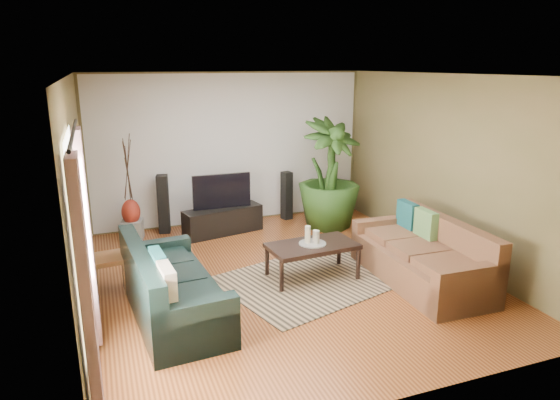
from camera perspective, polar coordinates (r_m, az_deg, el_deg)
name	(u,v)px	position (r m, az deg, el deg)	size (l,w,h in m)	color
floor	(285,277)	(6.92, 0.58, -8.83)	(5.50, 5.50, 0.00)	#9C5228
ceiling	(286,75)	(6.32, 0.65, 14.12)	(5.50, 5.50, 0.00)	white
wall_back	(231,149)	(9.06, -5.65, 5.84)	(5.00, 5.00, 0.00)	brown
wall_front	(408,255)	(4.15, 14.40, -6.11)	(5.00, 5.00, 0.00)	brown
wall_left	(79,199)	(6.09, -21.95, 0.09)	(5.50, 5.50, 0.00)	brown
wall_right	(444,168)	(7.72, 18.24, 3.49)	(5.50, 5.50, 0.00)	brown
backwall_panel	(231,149)	(9.05, -5.63, 5.83)	(4.90, 4.90, 0.00)	white
window_pane	(78,240)	(4.53, -22.06, -4.26)	(1.80, 1.80, 0.00)	white
curtain_near	(87,305)	(3.93, -21.15, -11.14)	(0.08, 0.35, 2.20)	gray
curtain_far	(88,239)	(5.32, -21.12, -4.17)	(0.08, 0.35, 2.20)	gray
curtain_rod	(73,133)	(4.33, -22.59, 7.10)	(0.03, 0.03, 1.90)	black
sofa_left	(173,281)	(5.92, -12.12, -9.04)	(2.06, 0.88, 0.85)	black
sofa_right	(420,252)	(6.90, 15.75, -5.69)	(2.12, 0.95, 0.85)	brown
area_rug	(316,277)	(6.92, 4.16, -8.82)	(2.48, 1.75, 0.01)	tan
coffee_table	(312,261)	(6.84, 3.70, -6.94)	(1.18, 0.65, 0.48)	black
candle_tray	(312,243)	(6.75, 3.73, -4.98)	(0.37, 0.37, 0.02)	gray
candle_tall	(308,234)	(6.71, 3.18, -3.95)	(0.08, 0.08, 0.24)	beige
candle_mid	(317,237)	(6.70, 4.20, -4.25)	(0.08, 0.08, 0.18)	beige
candle_short	(315,236)	(6.80, 4.08, -4.08)	(0.08, 0.08, 0.15)	silver
tv_stand	(223,221)	(8.63, -6.54, -2.35)	(1.36, 0.41, 0.45)	black
television	(222,191)	(8.51, -6.68, 1.03)	(1.00, 0.05, 0.59)	black
speaker_left	(163,204)	(8.77, -13.19, -0.46)	(0.18, 0.20, 1.01)	black
speaker_right	(287,196)	(9.31, 0.76, 0.51)	(0.16, 0.18, 0.90)	black
potted_plant	(329,174)	(8.79, 5.64, 2.99)	(1.08, 1.08, 1.93)	#254818
plant_pot	(328,219)	(9.00, 5.50, -2.16)	(0.36, 0.36, 0.28)	black
pedestal	(132,230)	(8.64, -16.51, -3.32)	(0.33, 0.33, 0.33)	gray
vase	(131,212)	(8.54, -16.67, -1.31)	(0.30, 0.30, 0.42)	maroon
side_table	(110,273)	(6.81, -18.84, -7.95)	(0.45, 0.45, 0.48)	brown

